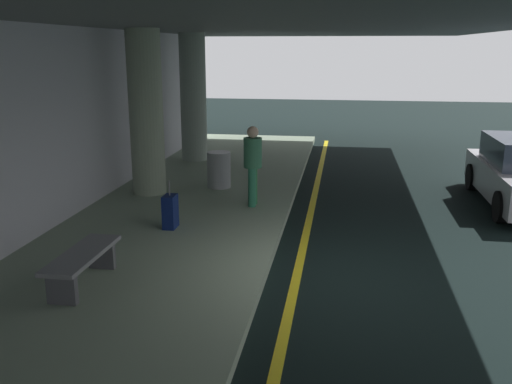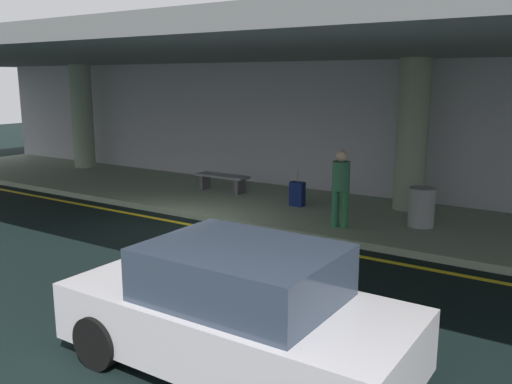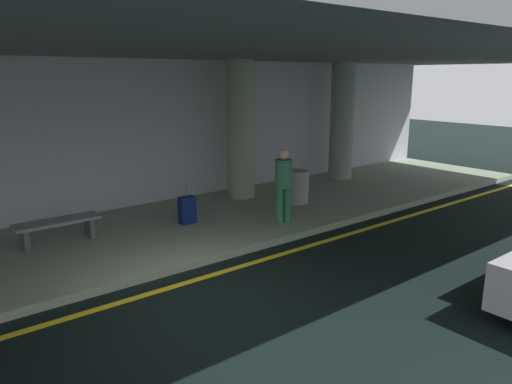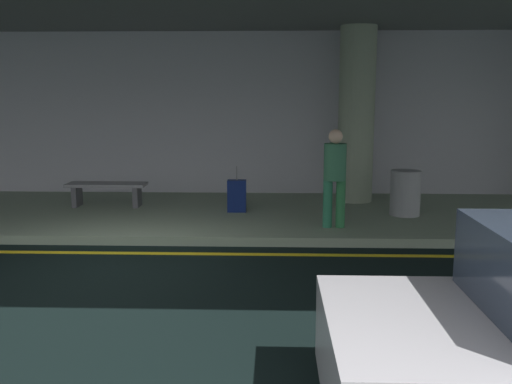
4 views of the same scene
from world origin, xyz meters
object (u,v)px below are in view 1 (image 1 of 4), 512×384
(support_column_left_mid, at_px, (146,113))
(traveler_with_luggage, at_px, (253,161))
(trash_bin_steel, at_px, (219,170))
(suitcase_upright_primary, at_px, (170,212))
(bench_metal, at_px, (83,261))
(support_column_center, at_px, (193,98))

(support_column_left_mid, bearing_deg, traveler_with_luggage, -105.31)
(trash_bin_steel, bearing_deg, suitcase_upright_primary, 176.30)
(bench_metal, distance_m, trash_bin_steel, 5.91)
(support_column_center, bearing_deg, bench_metal, -174.82)
(traveler_with_luggage, bearing_deg, support_column_center, -116.98)
(support_column_left_mid, relative_size, suitcase_upright_primary, 4.06)
(suitcase_upright_primary, bearing_deg, support_column_left_mid, 3.64)
(support_column_left_mid, bearing_deg, support_column_center, 0.00)
(support_column_center, xyz_separation_m, bench_metal, (-9.12, -0.83, -1.47))
(trash_bin_steel, bearing_deg, bench_metal, 173.81)
(support_column_left_mid, xyz_separation_m, suitcase_upright_primary, (-2.44, -1.26, -1.51))
(traveler_with_luggage, bearing_deg, trash_bin_steel, -109.17)
(support_column_center, relative_size, trash_bin_steel, 4.29)
(bench_metal, xyz_separation_m, trash_bin_steel, (5.88, -0.64, 0.07))
(suitcase_upright_primary, bearing_deg, bench_metal, 147.24)
(suitcase_upright_primary, xyz_separation_m, bench_metal, (-2.68, 0.43, 0.04))
(bench_metal, bearing_deg, traveler_with_luggage, -20.86)
(support_column_center, height_order, bench_metal, support_column_center)
(support_column_center, height_order, traveler_with_luggage, support_column_center)
(support_column_left_mid, xyz_separation_m, support_column_center, (4.00, 0.00, 0.00))
(traveler_with_luggage, relative_size, bench_metal, 1.05)
(traveler_with_luggage, height_order, bench_metal, traveler_with_luggage)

